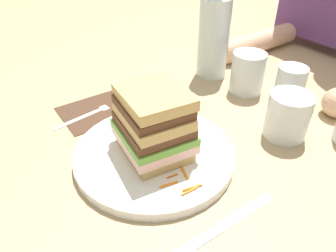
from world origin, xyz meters
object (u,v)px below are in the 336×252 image
Objects in this scene: main_plate at (154,154)px; empty_tumbler_1 at (248,73)px; sandwich at (153,124)px; napkin_dark at (101,109)px; juice_glass at (287,118)px; empty_tumbler_0 at (289,88)px; knife at (219,228)px; fork at (92,112)px; water_bottle at (214,32)px.

main_plate is 2.97× the size of empty_tumbler_1.
main_plate is at bearing -76.43° from empty_tumbler_1.
main_plate is 2.02× the size of sandwich.
sandwich is 0.21m from napkin_dark.
main_plate is 0.26m from juice_glass.
empty_tumbler_0 is (0.03, 0.33, 0.04)m from main_plate.
juice_glass is at bearing -22.51° from empty_tumbler_1.
juice_glass is (0.09, 0.24, 0.03)m from main_plate.
fork is at bearing -177.45° from knife.
juice_glass is at bearing -53.78° from empty_tumbler_0.
juice_glass is (0.09, 0.24, -0.04)m from sandwich.
sandwich is 0.26m from juice_glass.
water_bottle is at bearing 87.57° from napkin_dark.
knife is at bearing -3.48° from sandwich.
empty_tumbler_1 is at bearing 4.52° from water_bottle.
water_bottle is 0.22m from empty_tumbler_0.
empty_tumbler_1 is (-0.07, 0.31, 0.04)m from main_plate.
empty_tumbler_1 is (-0.07, 0.31, -0.03)m from sandwich.
napkin_dark and knife have the same top height.
juice_glass is (0.29, 0.27, 0.03)m from fork.
fork is 0.39m from juice_glass.
empty_tumbler_1 is (-0.16, 0.07, 0.01)m from juice_glass.
sandwich reaches higher than empty_tumbler_1.
juice_glass reaches higher than knife.
sandwich is 0.19m from knife.
water_bottle is (0.01, 0.33, 0.11)m from fork.
knife is (0.38, -0.01, 0.00)m from napkin_dark.
napkin_dark is at bearing -178.62° from main_plate.
sandwich is at bearing -76.46° from empty_tumbler_1.
empty_tumbler_0 reaches higher than knife.
empty_tumbler_0 is (0.03, 0.33, -0.03)m from sandwich.
fork reaches higher than napkin_dark.
sandwich is at bearing -94.43° from empty_tumbler_0.
fork is 0.66× the size of water_bottle.
main_plate is at bearing 1.38° from napkin_dark.
empty_tumbler_1 is (0.12, 0.31, 0.05)m from napkin_dark.
empty_tumbler_1 is at bearing -168.48° from empty_tumbler_0.
empty_tumbler_0 is at bearing 56.14° from napkin_dark.
fork is at bearing -83.85° from napkin_dark.
juice_glass is 0.18m from empty_tumbler_1.
sandwich reaches higher than knife.
empty_tumbler_1 reaches higher than fork.
knife is at bearing 2.55° from fork.
empty_tumbler_0 is 0.10m from empty_tumbler_1.
napkin_dark is 0.38m from juice_glass.
water_bottle is at bearing -172.14° from empty_tumbler_0.
sandwich is at bearing 116.24° from main_plate.
water_bottle reaches higher than napkin_dark.
napkin_dark is 0.67× the size of water_bottle.
main_plate is 3.00× the size of empty_tumbler_0.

